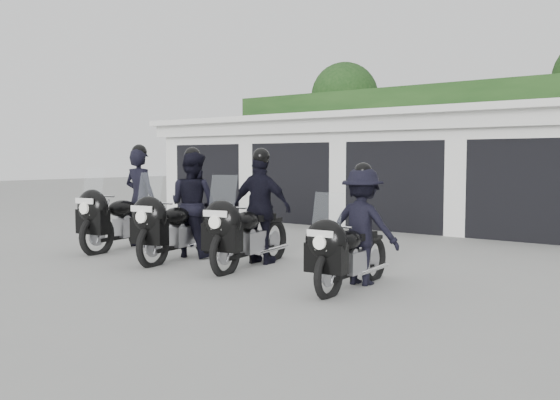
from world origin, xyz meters
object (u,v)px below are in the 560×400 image
Objects in this scene: police_bike_a at (128,206)px; police_bike_d at (357,232)px; police_bike_c at (255,214)px; police_bike_b at (186,210)px.

police_bike_a is 1.19× the size of police_bike_d.
police_bike_c is at bearing 166.55° from police_bike_d.
police_bike_b is 1.45m from police_bike_c.
police_bike_a is 3.17m from police_bike_c.
police_bike_a is 1.06× the size of police_bike_c.
police_bike_d is (3.59, -0.20, -0.10)m from police_bike_b.
police_bike_b is at bearing -10.54° from police_bike_a.
police_bike_c is 2.19m from police_bike_d.
police_bike_b reaches higher than police_bike_c.
police_bike_a is at bearing 173.68° from police_bike_d.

